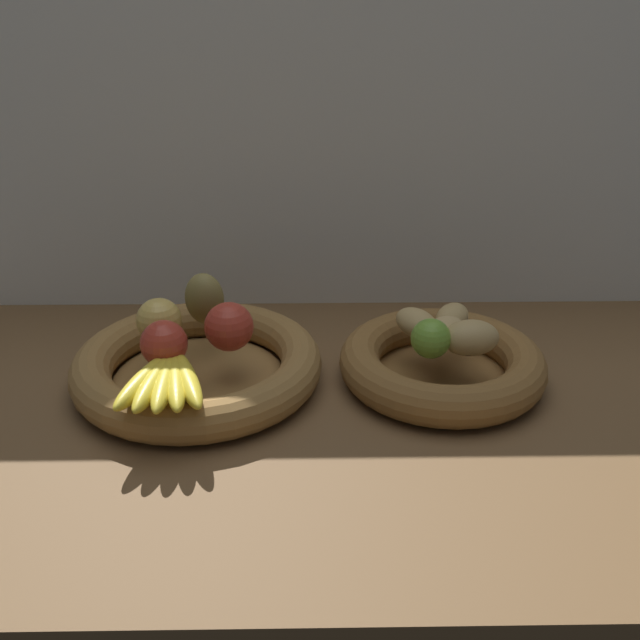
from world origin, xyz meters
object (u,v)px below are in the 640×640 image
(banana_bunch_front, at_px, (166,379))
(potato_oblong, at_px, (417,323))
(apple_golden_left, at_px, (159,320))
(lime_near, at_px, (431,339))
(apple_red_right, at_px, (229,327))
(potato_small, at_px, (471,338))
(potato_back, at_px, (452,318))
(fruit_bowl_left, at_px, (198,364))
(fruit_bowl_right, at_px, (441,362))
(potato_large, at_px, (444,331))
(apple_red_front, at_px, (164,344))
(chili_pepper, at_px, (452,341))
(pear_brown, at_px, (204,299))

(banana_bunch_front, height_order, potato_oblong, potato_oblong)
(apple_golden_left, distance_m, lime_near, 0.39)
(apple_red_right, height_order, banana_bunch_front, apple_red_right)
(apple_golden_left, xyz_separation_m, lime_near, (0.39, -0.06, -0.00))
(potato_oblong, bearing_deg, potato_small, -41.42)
(banana_bunch_front, distance_m, potato_back, 0.44)
(banana_bunch_front, relative_size, potato_small, 2.06)
(apple_golden_left, xyz_separation_m, potato_back, (0.44, 0.03, -0.01))
(fruit_bowl_left, distance_m, potato_oblong, 0.33)
(potato_small, bearing_deg, potato_oblong, 138.58)
(fruit_bowl_right, bearing_deg, lime_near, -123.69)
(banana_bunch_front, bearing_deg, apple_red_right, 56.66)
(apple_red_right, xyz_separation_m, potato_small, (0.34, -0.02, -0.01))
(potato_large, distance_m, potato_small, 0.05)
(apple_golden_left, relative_size, apple_red_right, 0.94)
(apple_red_front, bearing_deg, potato_back, 13.52)
(potato_small, bearing_deg, apple_golden_left, 173.85)
(potato_back, relative_size, chili_pepper, 0.73)
(apple_golden_left, relative_size, banana_bunch_front, 0.39)
(apple_golden_left, relative_size, potato_large, 0.94)
(lime_near, bearing_deg, potato_back, 61.02)
(apple_red_front, distance_m, potato_small, 0.43)
(apple_golden_left, height_order, apple_red_right, apple_red_right)
(apple_golden_left, bearing_deg, fruit_bowl_left, -16.79)
(chili_pepper, bearing_deg, apple_red_front, -152.89)
(fruit_bowl_left, xyz_separation_m, apple_red_right, (0.05, -0.01, 0.07))
(apple_red_front, height_order, banana_bunch_front, apple_red_front)
(apple_red_front, distance_m, potato_oblong, 0.37)
(potato_small, bearing_deg, apple_red_front, -176.75)
(banana_bunch_front, height_order, potato_large, potato_large)
(potato_small, bearing_deg, chili_pepper, 135.83)
(apple_red_right, relative_size, chili_pepper, 0.68)
(pear_brown, bearing_deg, lime_near, -19.18)
(banana_bunch_front, bearing_deg, fruit_bowl_left, 79.83)
(fruit_bowl_left, relative_size, apple_red_right, 5.17)
(potato_oblong, bearing_deg, potato_large, -37.87)
(potato_large, bearing_deg, potato_back, 65.56)
(pear_brown, bearing_deg, fruit_bowl_right, -12.12)
(potato_small, distance_m, lime_near, 0.06)
(apple_red_right, bearing_deg, pear_brown, 117.82)
(pear_brown, distance_m, lime_near, 0.35)
(apple_red_front, bearing_deg, potato_oblong, 13.14)
(fruit_bowl_right, bearing_deg, fruit_bowl_left, 180.00)
(apple_red_front, bearing_deg, pear_brown, 73.75)
(fruit_bowl_left, distance_m, fruit_bowl_right, 0.36)
(apple_golden_left, distance_m, apple_red_front, 0.08)
(potato_large, bearing_deg, fruit_bowl_right, 90.00)
(potato_oblong, bearing_deg, potato_back, 15.95)
(banana_bunch_front, xyz_separation_m, potato_oblong, (0.35, 0.15, 0.01))
(fruit_bowl_left, bearing_deg, apple_red_front, -121.41)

